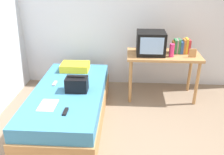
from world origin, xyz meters
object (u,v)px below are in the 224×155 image
(magazine, at_px, (48,105))
(handbag, at_px, (77,84))
(tv, at_px, (151,43))
(desk, at_px, (163,60))
(remote_silver, at_px, (55,83))
(picture_frame, at_px, (192,53))
(remote_dark, at_px, (65,112))
(bed, at_px, (69,104))
(book_row, at_px, (181,46))
(pillow, at_px, (75,67))
(water_bottle, at_px, (172,50))

(magazine, bearing_deg, handbag, 54.95)
(tv, distance_m, handbag, 1.35)
(desk, height_order, remote_silver, desk)
(picture_frame, bearing_deg, remote_dark, -145.29)
(desk, relative_size, picture_frame, 8.81)
(desk, xyz_separation_m, magazine, (-1.56, -1.18, -0.20))
(remote_dark, bearing_deg, tv, 50.23)
(bed, xyz_separation_m, remote_dark, (0.10, -0.59, 0.24))
(book_row, height_order, picture_frame, book_row)
(tv, bearing_deg, remote_dark, -129.77)
(pillow, bearing_deg, picture_frame, -2.98)
(water_bottle, relative_size, handbag, 0.68)
(tv, bearing_deg, magazine, -139.11)
(picture_frame, bearing_deg, book_row, 124.53)
(desk, bearing_deg, magazine, -142.85)
(picture_frame, relative_size, remote_dark, 0.84)
(desk, height_order, water_bottle, water_bottle)
(desk, distance_m, magazine, 1.97)
(book_row, height_order, remote_dark, book_row)
(bed, height_order, remote_dark, remote_dark)
(remote_dark, bearing_deg, book_row, 41.26)
(book_row, bearing_deg, desk, -167.04)
(bed, xyz_separation_m, picture_frame, (1.82, 0.60, 0.60))
(book_row, xyz_separation_m, pillow, (-1.72, -0.10, -0.36))
(pillow, bearing_deg, handbag, -76.71)
(bed, relative_size, desk, 1.72)
(water_bottle, xyz_separation_m, remote_dark, (-1.40, -1.19, -0.40))
(water_bottle, relative_size, remote_silver, 1.41)
(bed, distance_m, handbag, 0.36)
(book_row, distance_m, picture_frame, 0.24)
(remote_dark, height_order, remote_silver, same)
(water_bottle, height_order, book_row, book_row)
(desk, relative_size, book_row, 4.21)
(tv, relative_size, magazine, 1.52)
(desk, distance_m, remote_dark, 1.87)
(bed, bearing_deg, remote_dark, -79.98)
(tv, height_order, remote_silver, tv)
(picture_frame, bearing_deg, water_bottle, 179.06)
(desk, bearing_deg, remote_silver, -160.54)
(desk, relative_size, water_bottle, 5.70)
(book_row, bearing_deg, handbag, -151.74)
(magazine, relative_size, remote_silver, 2.01)
(tv, distance_m, magazine, 1.84)
(water_bottle, xyz_separation_m, picture_frame, (0.32, -0.01, -0.04))
(water_bottle, xyz_separation_m, remote_silver, (-1.74, -0.45, -0.40))
(water_bottle, distance_m, magazine, 2.00)
(bed, relative_size, handbag, 6.67)
(pillow, height_order, magazine, pillow)
(bed, xyz_separation_m, water_bottle, (1.50, 0.60, 0.64))
(bed, distance_m, remote_silver, 0.37)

